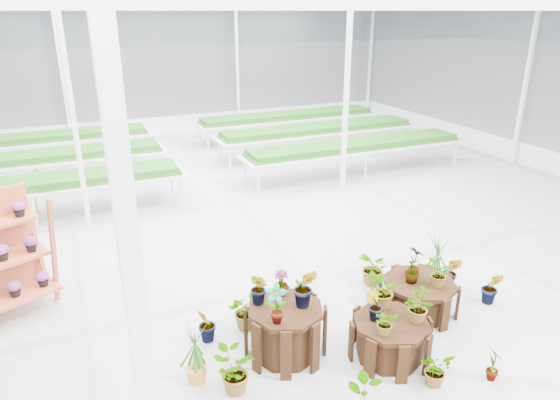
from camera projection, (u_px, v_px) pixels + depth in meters
name	position (u px, v px, depth m)	size (l,w,h in m)	color
ground_plane	(307.00, 290.00, 7.99)	(24.00, 24.00, 0.00)	gray
greenhouse_shell	(310.00, 155.00, 7.19)	(18.00, 24.00, 4.50)	white
steel_frame	(310.00, 155.00, 7.19)	(18.00, 24.00, 4.50)	silver
nursery_benches	(192.00, 154.00, 14.00)	(16.00, 7.00, 0.84)	silver
plinth_tall	(285.00, 331.00, 6.41)	(1.02, 1.02, 0.69)	black
plinth_mid	(390.00, 339.00, 6.38)	(1.01, 1.01, 0.53)	black
plinth_low	(418.00, 296.00, 7.36)	(1.11, 1.11, 0.50)	black
nursery_plants	(348.00, 310.00, 6.65)	(4.95, 3.20, 1.24)	#1D5313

